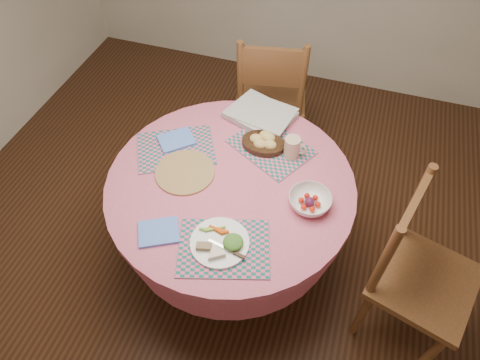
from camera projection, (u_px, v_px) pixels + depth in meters
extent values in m
plane|color=#331C0F|center=(232.00, 258.00, 2.69)|extent=(4.00, 4.00, 0.00)
cylinder|color=#D86472|center=(230.00, 184.00, 2.13)|extent=(1.24, 1.24, 0.04)
cone|color=#D86472|center=(231.00, 204.00, 2.26)|extent=(1.24, 1.24, 0.30)
cylinder|color=black|center=(232.00, 239.00, 2.52)|extent=(0.14, 0.14, 0.44)
cylinder|color=black|center=(232.00, 255.00, 2.67)|extent=(0.56, 0.56, 0.06)
cube|color=brown|center=(424.00, 282.00, 2.06)|extent=(0.56, 0.58, 0.04)
cylinder|color=brown|center=(431.00, 354.00, 2.08)|extent=(0.05, 0.05, 0.48)
cylinder|color=brown|center=(455.00, 293.00, 2.28)|extent=(0.05, 0.05, 0.48)
cylinder|color=brown|center=(362.00, 313.00, 2.21)|extent=(0.05, 0.05, 0.48)
cylinder|color=brown|center=(390.00, 259.00, 2.41)|extent=(0.05, 0.05, 0.48)
cylinder|color=brown|center=(383.00, 263.00, 1.83)|extent=(0.05, 0.05, 0.53)
cylinder|color=brown|center=(414.00, 203.00, 2.03)|extent=(0.05, 0.05, 0.53)
cube|color=brown|center=(407.00, 218.00, 1.85)|extent=(0.14, 0.38, 0.26)
cube|color=brown|center=(271.00, 95.00, 2.97)|extent=(0.55, 0.53, 0.04)
cylinder|color=brown|center=(296.00, 107.00, 3.25)|extent=(0.05, 0.05, 0.48)
cylinder|color=brown|center=(246.00, 103.00, 3.28)|extent=(0.05, 0.05, 0.48)
cylinder|color=brown|center=(294.00, 140.00, 3.02)|extent=(0.05, 0.05, 0.48)
cylinder|color=brown|center=(241.00, 136.00, 3.05)|extent=(0.05, 0.05, 0.48)
cylinder|color=brown|center=(302.00, 84.00, 2.62)|extent=(0.05, 0.05, 0.53)
cylinder|color=brown|center=(240.00, 80.00, 2.65)|extent=(0.05, 0.05, 0.53)
cube|color=brown|center=(272.00, 67.00, 2.55)|extent=(0.38, 0.11, 0.26)
cube|color=#11635E|center=(224.00, 248.00, 1.87)|extent=(0.47, 0.40, 0.01)
cube|color=#11635E|center=(176.00, 149.00, 2.25)|extent=(0.49, 0.45, 0.01)
cube|color=#11635E|center=(271.00, 147.00, 2.26)|extent=(0.50, 0.46, 0.01)
cylinder|color=olive|center=(185.00, 172.00, 2.15)|extent=(0.30, 0.30, 0.01)
cube|color=#5B81EA|center=(159.00, 232.00, 1.91)|extent=(0.22, 0.21, 0.01)
cube|color=#5B81EA|center=(176.00, 140.00, 2.28)|extent=(0.23, 0.22, 0.01)
cylinder|color=white|center=(220.00, 242.00, 1.87)|extent=(0.26, 0.26, 0.01)
ellipsoid|color=#296322|center=(232.00, 245.00, 1.84)|extent=(0.11, 0.11, 0.04)
cylinder|color=beige|center=(212.00, 252.00, 1.82)|extent=(0.13, 0.13, 0.02)
cube|color=brown|center=(203.00, 243.00, 1.85)|extent=(0.07, 0.05, 0.02)
cube|color=silver|center=(222.00, 248.00, 1.84)|extent=(0.15, 0.04, 0.00)
cylinder|color=black|center=(263.00, 144.00, 2.25)|extent=(0.23, 0.23, 0.03)
ellipsoid|color=#DBB970|center=(256.00, 137.00, 2.23)|extent=(0.07, 0.06, 0.05)
ellipsoid|color=#DBB970|center=(269.00, 136.00, 2.24)|extent=(0.07, 0.06, 0.05)
ellipsoid|color=#DBB970|center=(270.00, 143.00, 2.20)|extent=(0.07, 0.06, 0.05)
ellipsoid|color=#DBB970|center=(260.00, 142.00, 2.21)|extent=(0.07, 0.06, 0.05)
ellipsoid|color=#DBB970|center=(266.00, 134.00, 2.25)|extent=(0.07, 0.06, 0.05)
cylinder|color=beige|center=(292.00, 147.00, 2.18)|extent=(0.08, 0.08, 0.12)
torus|color=beige|center=(300.00, 149.00, 2.17)|extent=(0.07, 0.01, 0.07)
imported|color=white|center=(310.00, 201.00, 2.00)|extent=(0.21, 0.21, 0.06)
sphere|color=red|center=(318.00, 204.00, 1.99)|extent=(0.03, 0.03, 0.03)
sphere|color=red|center=(315.00, 198.00, 2.02)|extent=(0.03, 0.03, 0.03)
sphere|color=red|center=(307.00, 196.00, 2.03)|extent=(0.03, 0.03, 0.03)
sphere|color=red|center=(301.00, 200.00, 2.01)|extent=(0.03, 0.03, 0.03)
sphere|color=red|center=(304.00, 207.00, 1.98)|extent=(0.03, 0.03, 0.03)
sphere|color=red|center=(312.00, 209.00, 1.98)|extent=(0.03, 0.03, 0.03)
sphere|color=#4D1638|center=(310.00, 202.00, 2.00)|extent=(0.05, 0.05, 0.05)
cube|color=silver|center=(260.00, 115.00, 2.40)|extent=(0.41, 0.37, 0.03)
cube|color=silver|center=(264.00, 113.00, 2.37)|extent=(0.36, 0.31, 0.01)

